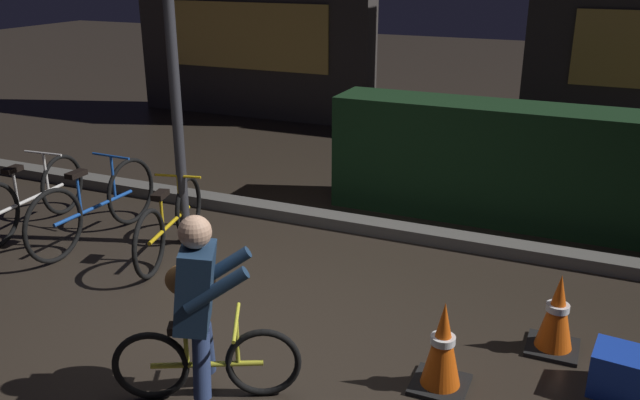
{
  "coord_description": "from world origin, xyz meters",
  "views": [
    {
      "loc": [
        2.12,
        -3.79,
        2.65
      ],
      "look_at": [
        0.2,
        0.6,
        0.9
      ],
      "focal_mm": 37.42,
      "sensor_mm": 36.0,
      "label": 1
    }
  ],
  "objects_px": {
    "cyclist": "(200,308)",
    "parked_bike_center_left": "(170,223)",
    "traffic_cone_far": "(557,314)",
    "traffic_cone_near": "(442,347)",
    "parked_bike_leftmost": "(30,198)",
    "street_post": "(177,117)",
    "blue_crate": "(628,374)",
    "parked_bike_left_mid": "(95,206)"
  },
  "relations": [
    {
      "from": "parked_bike_center_left",
      "to": "traffic_cone_far",
      "type": "xyz_separation_m",
      "value": [
        3.46,
        -0.26,
        -0.04
      ]
    },
    {
      "from": "traffic_cone_near",
      "to": "traffic_cone_far",
      "type": "bearing_deg",
      "value": 50.19
    },
    {
      "from": "traffic_cone_far",
      "to": "traffic_cone_near",
      "type": "bearing_deg",
      "value": -129.81
    },
    {
      "from": "parked_bike_leftmost",
      "to": "cyclist",
      "type": "relative_size",
      "value": 1.31
    },
    {
      "from": "traffic_cone_near",
      "to": "parked_bike_leftmost",
      "type": "bearing_deg",
      "value": 167.84
    },
    {
      "from": "parked_bike_center_left",
      "to": "cyclist",
      "type": "distance_m",
      "value": 2.27
    },
    {
      "from": "blue_crate",
      "to": "parked_bike_center_left",
      "type": "bearing_deg",
      "value": 171.11
    },
    {
      "from": "cyclist",
      "to": "traffic_cone_far",
      "type": "bearing_deg",
      "value": 9.37
    },
    {
      "from": "parked_bike_leftmost",
      "to": "street_post",
      "type": "bearing_deg",
      "value": -83.53
    },
    {
      "from": "parked_bike_leftmost",
      "to": "traffic_cone_near",
      "type": "xyz_separation_m",
      "value": [
        4.52,
        -0.97,
        -0.04
      ]
    },
    {
      "from": "street_post",
      "to": "traffic_cone_far",
      "type": "relative_size",
      "value": 4.26
    },
    {
      "from": "parked_bike_left_mid",
      "to": "traffic_cone_near",
      "type": "relative_size",
      "value": 2.83
    },
    {
      "from": "blue_crate",
      "to": "parked_bike_leftmost",
      "type": "bearing_deg",
      "value": 174.19
    },
    {
      "from": "street_post",
      "to": "parked_bike_left_mid",
      "type": "xyz_separation_m",
      "value": [
        -0.83,
        -0.3,
        -0.9
      ]
    },
    {
      "from": "parked_bike_center_left",
      "to": "cyclist",
      "type": "xyz_separation_m",
      "value": [
        1.47,
        -1.7,
        0.3
      ]
    },
    {
      "from": "street_post",
      "to": "blue_crate",
      "type": "height_order",
      "value": "street_post"
    },
    {
      "from": "parked_bike_leftmost",
      "to": "blue_crate",
      "type": "xyz_separation_m",
      "value": [
        5.63,
        -0.57,
        -0.19
      ]
    },
    {
      "from": "parked_bike_center_left",
      "to": "street_post",
      "type": "bearing_deg",
      "value": -5.16
    },
    {
      "from": "street_post",
      "to": "parked_bike_center_left",
      "type": "bearing_deg",
      "value": -82.27
    },
    {
      "from": "traffic_cone_far",
      "to": "blue_crate",
      "type": "distance_m",
      "value": 0.62
    },
    {
      "from": "traffic_cone_far",
      "to": "street_post",
      "type": "bearing_deg",
      "value": 171.22
    },
    {
      "from": "blue_crate",
      "to": "cyclist",
      "type": "relative_size",
      "value": 0.35
    },
    {
      "from": "parked_bike_leftmost",
      "to": "cyclist",
      "type": "height_order",
      "value": "cyclist"
    },
    {
      "from": "parked_bike_leftmost",
      "to": "traffic_cone_near",
      "type": "height_order",
      "value": "parked_bike_leftmost"
    },
    {
      "from": "traffic_cone_far",
      "to": "cyclist",
      "type": "bearing_deg",
      "value": -144.07
    },
    {
      "from": "street_post",
      "to": "parked_bike_leftmost",
      "type": "height_order",
      "value": "street_post"
    },
    {
      "from": "parked_bike_center_left",
      "to": "parked_bike_left_mid",
      "type": "bearing_deg",
      "value": 77.95
    },
    {
      "from": "street_post",
      "to": "traffic_cone_near",
      "type": "distance_m",
      "value": 3.29
    },
    {
      "from": "parked_bike_left_mid",
      "to": "traffic_cone_far",
      "type": "height_order",
      "value": "parked_bike_left_mid"
    },
    {
      "from": "parked_bike_leftmost",
      "to": "blue_crate",
      "type": "distance_m",
      "value": 5.66
    },
    {
      "from": "parked_bike_left_mid",
      "to": "cyclist",
      "type": "distance_m",
      "value": 2.9
    },
    {
      "from": "cyclist",
      "to": "parked_bike_leftmost",
      "type": "bearing_deg",
      "value": 125.69
    },
    {
      "from": "traffic_cone_near",
      "to": "blue_crate",
      "type": "height_order",
      "value": "traffic_cone_near"
    },
    {
      "from": "parked_bike_leftmost",
      "to": "parked_bike_center_left",
      "type": "bearing_deg",
      "value": -93.27
    },
    {
      "from": "street_post",
      "to": "cyclist",
      "type": "height_order",
      "value": "street_post"
    },
    {
      "from": "parked_bike_left_mid",
      "to": "parked_bike_center_left",
      "type": "xyz_separation_m",
      "value": [
        0.87,
        0.01,
        -0.04
      ]
    },
    {
      "from": "street_post",
      "to": "traffic_cone_far",
      "type": "xyz_separation_m",
      "value": [
        3.5,
        -0.54,
        -0.98
      ]
    },
    {
      "from": "traffic_cone_near",
      "to": "parked_bike_left_mid",
      "type": "bearing_deg",
      "value": 164.82
    },
    {
      "from": "traffic_cone_near",
      "to": "cyclist",
      "type": "xyz_separation_m",
      "value": [
        -1.36,
        -0.69,
        0.33
      ]
    },
    {
      "from": "cyclist",
      "to": "parked_bike_center_left",
      "type": "bearing_deg",
      "value": 104.17
    },
    {
      "from": "traffic_cone_near",
      "to": "blue_crate",
      "type": "xyz_separation_m",
      "value": [
        1.11,
        0.4,
        -0.15
      ]
    },
    {
      "from": "street_post",
      "to": "traffic_cone_far",
      "type": "bearing_deg",
      "value": -8.78
    }
  ]
}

